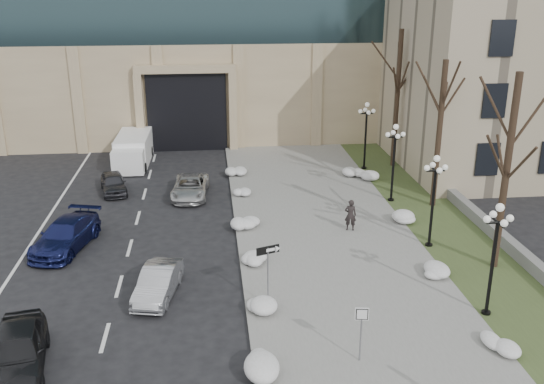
{
  "coord_description": "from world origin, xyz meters",
  "views": [
    {
      "loc": [
        -2.36,
        -13.99,
        12.65
      ],
      "look_at": [
        0.37,
        11.7,
        3.5
      ],
      "focal_mm": 40.0,
      "sensor_mm": 36.0,
      "label": 1
    }
  ],
  "objects": [
    {
      "name": "sidewalk",
      "position": [
        3.5,
        14.0,
        0.06
      ],
      "size": [
        9.0,
        40.0,
        0.12
      ],
      "primitive_type": "cube",
      "color": "gray",
      "rests_on": "ground"
    },
    {
      "name": "curb",
      "position": [
        -1.0,
        14.0,
        0.07
      ],
      "size": [
        0.3,
        40.0,
        0.14
      ],
      "primitive_type": "cube",
      "color": "gray",
      "rests_on": "ground"
    },
    {
      "name": "grass_strip",
      "position": [
        10.0,
        14.0,
        0.05
      ],
      "size": [
        4.0,
        40.0,
        0.1
      ],
      "primitive_type": "cube",
      "color": "#3B4A25",
      "rests_on": "ground"
    },
    {
      "name": "stone_wall",
      "position": [
        12.0,
        16.0,
        0.35
      ],
      "size": [
        0.5,
        30.0,
        0.7
      ],
      "primitive_type": "cube",
      "color": "slate",
      "rests_on": "ground"
    },
    {
      "name": "classical_building",
      "position": [
        22.0,
        27.98,
        6.0
      ],
      "size": [
        22.0,
        18.12,
        12.0
      ],
      "color": "tan",
      "rests_on": "ground"
    },
    {
      "name": "car_a",
      "position": [
        -9.07,
        4.28,
        0.77
      ],
      "size": [
        2.56,
        4.75,
        1.54
      ],
      "primitive_type": "imported",
      "rotation": [
        0.0,
        0.0,
        0.17
      ],
      "color": "black",
      "rests_on": "ground"
    },
    {
      "name": "car_b",
      "position": [
        -4.71,
        8.97,
        0.63
      ],
      "size": [
        2.05,
        4.01,
        1.26
      ],
      "primitive_type": "imported",
      "rotation": [
        0.0,
        0.0,
        -0.19
      ],
      "color": "#A0A2A7",
      "rests_on": "ground"
    },
    {
      "name": "car_c",
      "position": [
        -9.57,
        14.27,
        0.72
      ],
      "size": [
        3.2,
        5.31,
        1.44
      ],
      "primitive_type": "imported",
      "rotation": [
        0.0,
        0.0,
        -0.25
      ],
      "color": "#161C4F",
      "rests_on": "ground"
    },
    {
      "name": "car_d",
      "position": [
        -3.64,
        21.22,
        0.62
      ],
      "size": [
        2.39,
        4.61,
        1.24
      ],
      "primitive_type": "imported",
      "rotation": [
        0.0,
        0.0,
        -0.08
      ],
      "color": "#B5B5B5",
      "rests_on": "ground"
    },
    {
      "name": "car_e",
      "position": [
        -8.41,
        22.5,
        0.61
      ],
      "size": [
        2.22,
        3.84,
        1.23
      ],
      "primitive_type": "imported",
      "rotation": [
        0.0,
        0.0,
        0.22
      ],
      "color": "#323237",
      "rests_on": "ground"
    },
    {
      "name": "pedestrian",
      "position": [
        4.83,
        14.81,
        0.96
      ],
      "size": [
        0.68,
        0.51,
        1.69
      ],
      "primitive_type": "imported",
      "rotation": [
        0.0,
        0.0,
        2.97
      ],
      "color": "black",
      "rests_on": "sidewalk"
    },
    {
      "name": "box_truck",
      "position": [
        -7.85,
        28.64,
        0.98
      ],
      "size": [
        2.34,
        6.38,
        2.01
      ],
      "rotation": [
        0.0,
        0.0,
        -0.02
      ],
      "color": "white",
      "rests_on": "ground"
    },
    {
      "name": "one_way_sign",
      "position": [
        -0.08,
        7.54,
        2.27
      ],
      "size": [
        1.02,
        0.46,
        2.76
      ],
      "rotation": [
        0.0,
        0.0,
        0.34
      ],
      "color": "slate",
      "rests_on": "ground"
    },
    {
      "name": "keep_sign",
      "position": [
        2.55,
        3.45,
        1.61
      ],
      "size": [
        0.47,
        0.12,
        2.19
      ],
      "rotation": [
        0.0,
        0.0,
        -0.16
      ],
      "color": "slate",
      "rests_on": "ground"
    },
    {
      "name": "snow_clump_b",
      "position": [
        -0.65,
        2.98,
        0.3
      ],
      "size": [
        1.1,
        1.6,
        0.36
      ],
      "primitive_type": "ellipsoid",
      "color": "white",
      "rests_on": "sidewalk"
    },
    {
      "name": "snow_clump_c",
      "position": [
        -0.64,
        7.33,
        0.3
      ],
      "size": [
        1.1,
        1.6,
        0.36
      ],
      "primitive_type": "ellipsoid",
      "color": "white",
      "rests_on": "sidewalk"
    },
    {
      "name": "snow_clump_d",
      "position": [
        -0.55,
        11.05,
        0.3
      ],
      "size": [
        1.1,
        1.6,
        0.36
      ],
      "primitive_type": "ellipsoid",
      "color": "white",
      "rests_on": "sidewalk"
    },
    {
      "name": "snow_clump_e",
      "position": [
        -0.69,
        15.74,
        0.3
      ],
      "size": [
        1.1,
        1.6,
        0.36
      ],
      "primitive_type": "ellipsoid",
      "color": "white",
      "rests_on": "sidewalk"
    },
    {
      "name": "snow_clump_f",
      "position": [
        -0.49,
        20.93,
        0.3
      ],
      "size": [
        1.1,
        1.6,
        0.36
      ],
      "primitive_type": "ellipsoid",
      "color": "white",
      "rests_on": "sidewalk"
    },
    {
      "name": "snow_clump_g",
      "position": [
        -0.62,
        25.2,
        0.3
      ],
      "size": [
        1.1,
        1.6,
        0.36
      ],
      "primitive_type": "ellipsoid",
      "color": "white",
      "rests_on": "sidewalk"
    },
    {
      "name": "snow_clump_h",
      "position": [
        7.53,
        3.54,
        0.3
      ],
      "size": [
        1.1,
        1.6,
        0.36
      ],
      "primitive_type": "ellipsoid",
      "color": "white",
      "rests_on": "sidewalk"
    },
    {
      "name": "snow_clump_i",
      "position": [
        7.57,
        9.23,
        0.3
      ],
      "size": [
        1.1,
        1.6,
        0.36
      ],
      "primitive_type": "ellipsoid",
      "color": "white",
      "rests_on": "sidewalk"
    },
    {
      "name": "snow_clump_j",
      "position": [
        7.71,
        15.53,
        0.3
      ],
      "size": [
        1.1,
        1.6,
        0.36
      ],
      "primitive_type": "ellipsoid",
      "color": "white",
      "rests_on": "sidewalk"
    },
    {
      "name": "snow_clump_k",
      "position": [
        8.02,
        22.83,
        0.3
      ],
      "size": [
        1.1,
        1.6,
        0.36
      ],
      "primitive_type": "ellipsoid",
      "color": "white",
      "rests_on": "sidewalk"
    },
    {
      "name": "snow_clump_l",
      "position": [
        7.27,
        23.8,
        0.3
      ],
      "size": [
        1.1,
        1.6,
        0.36
      ],
      "primitive_type": "ellipsoid",
      "color": "white",
      "rests_on": "sidewalk"
    },
    {
      "name": "lamppost_a",
      "position": [
        8.3,
        6.0,
        3.07
      ],
      "size": [
        1.18,
        1.18,
        4.76
      ],
      "color": "black",
      "rests_on": "ground"
    },
    {
      "name": "lamppost_b",
      "position": [
        8.3,
        12.5,
        3.07
      ],
      "size": [
        1.18,
        1.18,
        4.76
      ],
      "color": "black",
      "rests_on": "ground"
    },
    {
      "name": "lamppost_c",
      "position": [
        8.3,
        19.0,
        3.07
      ],
      "size": [
        1.18,
        1.18,
        4.76
      ],
      "color": "black",
      "rests_on": "ground"
    },
    {
      "name": "lamppost_d",
      "position": [
        8.3,
        25.5,
        3.07
      ],
      "size": [
        1.18,
        1.18,
        4.76
      ],
      "color": "black",
      "rests_on": "ground"
    },
    {
      "name": "tree_near",
      "position": [
        10.5,
        10.0,
        5.83
      ],
      "size": [
        3.2,
        3.2,
        9.0
      ],
      "color": "black",
      "rests_on": "ground"
    },
    {
      "name": "tree_mid",
      "position": [
        10.5,
        18.0,
        5.5
      ],
      "size": [
        3.2,
        3.2,
        8.5
      ],
      "color": "black",
      "rests_on": "ground"
    },
    {
      "name": "tree_far",
      "position": [
        10.5,
        26.0,
        6.15
      ],
      "size": [
        3.2,
        3.2,
        9.5
      ],
      "color": "black",
      "rests_on": "ground"
    }
  ]
}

